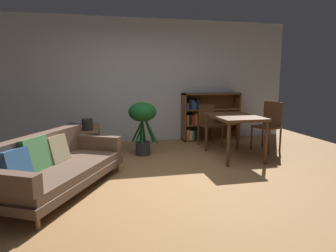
{
  "coord_description": "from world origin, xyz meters",
  "views": [
    {
      "loc": [
        -0.82,
        -3.77,
        1.42
      ],
      "look_at": [
        0.13,
        0.59,
        0.68
      ],
      "focal_mm": 30.8,
      "sensor_mm": 36.0,
      "label": 1
    }
  ],
  "objects_px": {
    "media_console": "(87,142)",
    "bookshelf": "(206,117)",
    "open_laptop": "(80,126)",
    "dining_table": "(234,120)",
    "potted_floor_plant": "(143,118)",
    "fabric_couch": "(52,165)",
    "dining_chair_far": "(269,123)",
    "dining_chair_near": "(209,123)",
    "desk_speaker": "(87,125)"
  },
  "relations": [
    {
      "from": "fabric_couch",
      "to": "dining_chair_near",
      "type": "xyz_separation_m",
      "value": [
        2.8,
        1.92,
        0.16
      ]
    },
    {
      "from": "dining_chair_far",
      "to": "bookshelf",
      "type": "relative_size",
      "value": 0.71
    },
    {
      "from": "fabric_couch",
      "to": "desk_speaker",
      "type": "xyz_separation_m",
      "value": [
        0.36,
        1.44,
        0.28
      ]
    },
    {
      "from": "desk_speaker",
      "to": "bookshelf",
      "type": "height_order",
      "value": "bookshelf"
    },
    {
      "from": "media_console",
      "to": "dining_chair_far",
      "type": "bearing_deg",
      "value": -5.59
    },
    {
      "from": "desk_speaker",
      "to": "media_console",
      "type": "bearing_deg",
      "value": 99.26
    },
    {
      "from": "media_console",
      "to": "dining_table",
      "type": "bearing_deg",
      "value": -15.42
    },
    {
      "from": "desk_speaker",
      "to": "bookshelf",
      "type": "bearing_deg",
      "value": 22.98
    },
    {
      "from": "media_console",
      "to": "open_laptop",
      "type": "relative_size",
      "value": 2.59
    },
    {
      "from": "fabric_couch",
      "to": "dining_table",
      "type": "relative_size",
      "value": 1.87
    },
    {
      "from": "media_console",
      "to": "dining_table",
      "type": "xyz_separation_m",
      "value": [
        2.6,
        -0.72,
        0.42
      ]
    },
    {
      "from": "desk_speaker",
      "to": "bookshelf",
      "type": "distance_m",
      "value": 2.83
    },
    {
      "from": "fabric_couch",
      "to": "dining_chair_far",
      "type": "height_order",
      "value": "dining_chair_far"
    },
    {
      "from": "open_laptop",
      "to": "bookshelf",
      "type": "distance_m",
      "value": 2.85
    },
    {
      "from": "media_console",
      "to": "dining_table",
      "type": "relative_size",
      "value": 1.03
    },
    {
      "from": "dining_chair_near",
      "to": "media_console",
      "type": "bearing_deg",
      "value": -174.44
    },
    {
      "from": "media_console",
      "to": "dining_chair_near",
      "type": "xyz_separation_m",
      "value": [
        2.48,
        0.24,
        0.24
      ]
    },
    {
      "from": "desk_speaker",
      "to": "dining_chair_far",
      "type": "relative_size",
      "value": 0.21
    },
    {
      "from": "media_console",
      "to": "dining_chair_near",
      "type": "distance_m",
      "value": 2.5
    },
    {
      "from": "potted_floor_plant",
      "to": "dining_chair_near",
      "type": "bearing_deg",
      "value": 16.95
    },
    {
      "from": "potted_floor_plant",
      "to": "dining_chair_near",
      "type": "distance_m",
      "value": 1.54
    },
    {
      "from": "open_laptop",
      "to": "potted_floor_plant",
      "type": "bearing_deg",
      "value": -17.59
    },
    {
      "from": "open_laptop",
      "to": "desk_speaker",
      "type": "relative_size",
      "value": 2.24
    },
    {
      "from": "fabric_couch",
      "to": "potted_floor_plant",
      "type": "xyz_separation_m",
      "value": [
        1.34,
        1.48,
        0.35
      ]
    },
    {
      "from": "media_console",
      "to": "bookshelf",
      "type": "xyz_separation_m",
      "value": [
        2.64,
        0.87,
        0.28
      ]
    },
    {
      "from": "open_laptop",
      "to": "dining_table",
      "type": "xyz_separation_m",
      "value": [
        2.71,
        -0.87,
        0.14
      ]
    },
    {
      "from": "dining_chair_far",
      "to": "potted_floor_plant",
      "type": "bearing_deg",
      "value": 176.77
    },
    {
      "from": "media_console",
      "to": "open_laptop",
      "type": "xyz_separation_m",
      "value": [
        -0.11,
        0.16,
        0.28
      ]
    },
    {
      "from": "potted_floor_plant",
      "to": "bookshelf",
      "type": "xyz_separation_m",
      "value": [
        1.62,
        1.07,
        -0.16
      ]
    },
    {
      "from": "media_console",
      "to": "fabric_couch",
      "type": "bearing_deg",
      "value": -100.89
    },
    {
      "from": "dining_chair_near",
      "to": "bookshelf",
      "type": "xyz_separation_m",
      "value": [
        0.17,
        0.62,
        0.04
      ]
    },
    {
      "from": "fabric_couch",
      "to": "bookshelf",
      "type": "height_order",
      "value": "bookshelf"
    },
    {
      "from": "open_laptop",
      "to": "dining_table",
      "type": "distance_m",
      "value": 2.85
    },
    {
      "from": "potted_floor_plant",
      "to": "bookshelf",
      "type": "height_order",
      "value": "bookshelf"
    },
    {
      "from": "desk_speaker",
      "to": "dining_chair_near",
      "type": "xyz_separation_m",
      "value": [
        2.44,
        0.48,
        -0.12
      ]
    },
    {
      "from": "dining_table",
      "to": "bookshelf",
      "type": "height_order",
      "value": "bookshelf"
    },
    {
      "from": "open_laptop",
      "to": "dining_table",
      "type": "relative_size",
      "value": 0.4
    },
    {
      "from": "dining_table",
      "to": "dining_chair_near",
      "type": "height_order",
      "value": "dining_chair_near"
    },
    {
      "from": "potted_floor_plant",
      "to": "bookshelf",
      "type": "bearing_deg",
      "value": 33.35
    },
    {
      "from": "dining_table",
      "to": "dining_chair_far",
      "type": "bearing_deg",
      "value": 22.03
    },
    {
      "from": "dining_chair_far",
      "to": "dining_chair_near",
      "type": "bearing_deg",
      "value": 150.63
    },
    {
      "from": "fabric_couch",
      "to": "desk_speaker",
      "type": "relative_size",
      "value": 10.5
    },
    {
      "from": "dining_chair_far",
      "to": "open_laptop",
      "type": "bearing_deg",
      "value": 172.15
    },
    {
      "from": "media_console",
      "to": "dining_chair_far",
      "type": "distance_m",
      "value": 3.55
    },
    {
      "from": "open_laptop",
      "to": "desk_speaker",
      "type": "height_order",
      "value": "desk_speaker"
    },
    {
      "from": "open_laptop",
      "to": "potted_floor_plant",
      "type": "relative_size",
      "value": 0.46
    },
    {
      "from": "fabric_couch",
      "to": "media_console",
      "type": "height_order",
      "value": "fabric_couch"
    },
    {
      "from": "media_console",
      "to": "desk_speaker",
      "type": "height_order",
      "value": "desk_speaker"
    },
    {
      "from": "fabric_couch",
      "to": "dining_chair_near",
      "type": "relative_size",
      "value": 2.45
    },
    {
      "from": "dining_table",
      "to": "dining_chair_far",
      "type": "distance_m",
      "value": 1.0
    }
  ]
}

